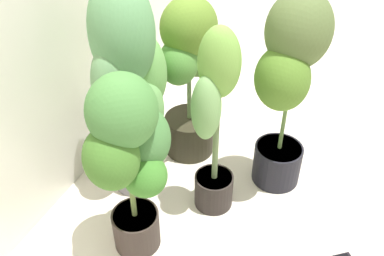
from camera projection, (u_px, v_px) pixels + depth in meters
name	position (u px, v px, depth m)	size (l,w,h in m)	color
ground_plane	(244.00, 209.00, 1.99)	(8.00, 8.00, 0.00)	silver
potted_plant_back_right	(190.00, 71.00, 2.05)	(0.42, 0.36, 0.87)	#2C291B
potted_plant_front_right	(288.00, 80.00, 1.78)	(0.44, 0.37, 0.98)	black
potted_plant_back_center	(130.00, 77.00, 1.78)	(0.43, 0.38, 1.05)	slate
potted_plant_back_left	(130.00, 152.00, 1.54)	(0.46, 0.34, 0.84)	#342924
potted_plant_center	(214.00, 122.00, 1.72)	(0.23, 0.19, 0.91)	#292220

